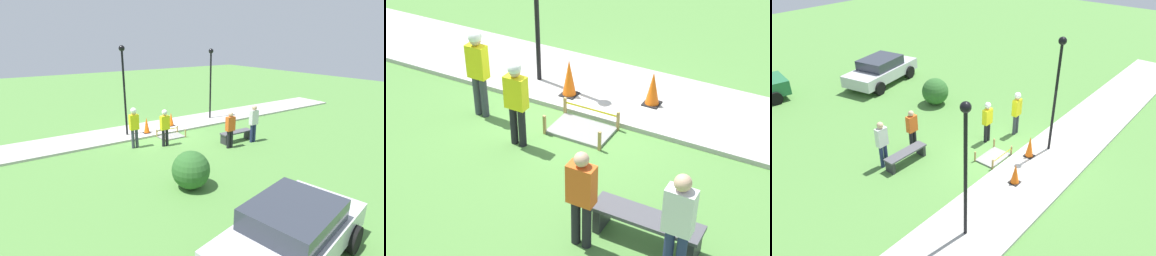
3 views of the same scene
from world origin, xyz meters
TOP-DOWN VIEW (x-y plane):
  - ground_plane at (0.00, 0.00)m, footprint 60.00×60.00m
  - sidewalk at (0.00, -1.21)m, footprint 28.00×2.42m
  - wet_concrete_patch at (-0.48, 0.49)m, footprint 1.22×0.84m
  - traffic_cone_near_patch at (-1.32, -0.99)m, footprint 0.34×0.34m
  - traffic_cone_far_patch at (0.35, -0.51)m, footprint 0.34×0.34m
  - park_bench at (-2.76, 2.70)m, footprint 1.66×0.44m
  - worker_supervisor at (1.58, 0.89)m, footprint 0.40×0.26m
  - worker_assistant at (0.34, 1.42)m, footprint 0.40×0.24m
  - bystander_in_orange_shirt at (-1.94, 3.20)m, footprint 0.40×0.22m
  - bystander_in_gray_shirt at (-3.36, 3.18)m, footprint 0.40×0.23m
  - lamppost_near at (1.28, -0.82)m, footprint 0.28×0.28m
  - lamppost_far at (-4.10, -1.19)m, footprint 0.28×0.28m
  - parked_car_silver at (1.55, 9.34)m, footprint 4.40×2.64m
  - shrub_rounded_near at (1.52, 5.35)m, footprint 1.25×1.25m

SIDE VIEW (x-z plane):
  - ground_plane at x=0.00m, z-range 0.00..0.00m
  - wet_concrete_patch at x=-0.48m, z-range -0.16..0.24m
  - sidewalk at x=0.00m, z-range 0.00..0.10m
  - park_bench at x=-2.76m, z-range 0.10..0.59m
  - traffic_cone_near_patch at x=-1.32m, z-range 0.10..0.82m
  - traffic_cone_far_patch at x=0.35m, z-range 0.10..0.90m
  - shrub_rounded_near at x=1.52m, z-range 0.00..1.25m
  - parked_car_silver at x=1.55m, z-range 0.04..1.43m
  - bystander_in_orange_shirt at x=-1.94m, z-range 0.10..1.74m
  - worker_assistant at x=0.34m, z-range 0.15..1.84m
  - bystander_in_gray_shirt at x=-3.36m, z-range 0.12..1.89m
  - worker_supervisor at x=1.58m, z-range 0.19..2.02m
  - lamppost_far at x=-4.10m, z-range 0.71..4.74m
  - lamppost_near at x=1.28m, z-range 0.73..5.01m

